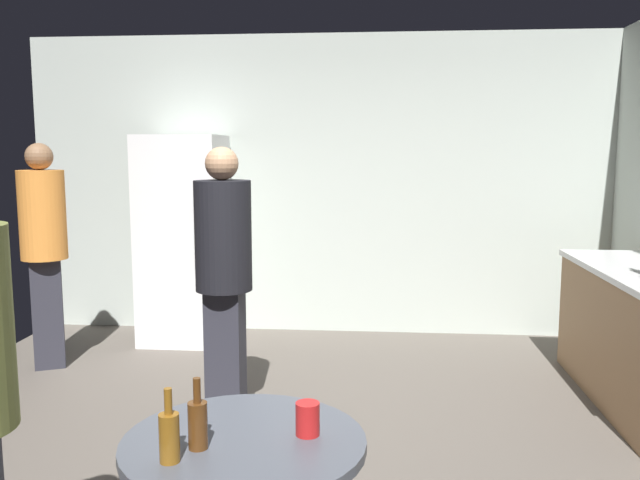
% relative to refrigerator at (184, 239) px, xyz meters
% --- Properties ---
extents(ground_plane, '(5.20, 5.20, 0.10)m').
position_rel_refrigerator_xyz_m(ground_plane, '(1.15, -2.20, -0.95)').
color(ground_plane, '#5B544C').
extents(wall_back, '(5.32, 0.06, 2.70)m').
position_rel_refrigerator_xyz_m(wall_back, '(1.15, 0.43, 0.45)').
color(wall_back, beige).
rests_on(wall_back, ground_plane).
extents(refrigerator, '(0.70, 0.68, 1.80)m').
position_rel_refrigerator_xyz_m(refrigerator, '(0.00, 0.00, 0.00)').
color(refrigerator, white).
rests_on(refrigerator, ground_plane).
extents(foreground_table, '(0.80, 0.80, 0.73)m').
position_rel_refrigerator_xyz_m(foreground_table, '(1.25, -3.57, -0.27)').
color(foreground_table, '#4C515B').
rests_on(foreground_table, ground_plane).
extents(beer_bottle_amber, '(0.06, 0.06, 0.23)m').
position_rel_refrigerator_xyz_m(beer_bottle_amber, '(1.06, -3.74, -0.08)').
color(beer_bottle_amber, '#8C5919').
rests_on(beer_bottle_amber, foreground_table).
extents(beer_bottle_brown, '(0.06, 0.06, 0.23)m').
position_rel_refrigerator_xyz_m(beer_bottle_brown, '(1.12, -3.65, -0.08)').
color(beer_bottle_brown, '#593314').
rests_on(beer_bottle_brown, foreground_table).
extents(plastic_cup_red, '(0.08, 0.08, 0.11)m').
position_rel_refrigerator_xyz_m(plastic_cup_red, '(1.46, -3.52, -0.11)').
color(plastic_cup_red, red).
rests_on(plastic_cup_red, foreground_table).
extents(person_in_orange_shirt, '(0.45, 0.45, 1.73)m').
position_rel_refrigerator_xyz_m(person_in_orange_shirt, '(-0.84, -0.82, 0.11)').
color(person_in_orange_shirt, '#2D2D38').
rests_on(person_in_orange_shirt, ground_plane).
extents(person_in_black_shirt, '(0.36, 0.36, 1.69)m').
position_rel_refrigerator_xyz_m(person_in_black_shirt, '(0.76, -1.74, 0.09)').
color(person_in_black_shirt, '#2D2D38').
rests_on(person_in_black_shirt, ground_plane).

